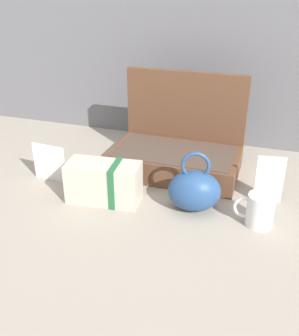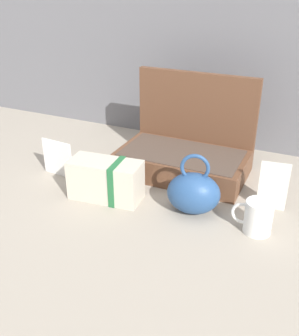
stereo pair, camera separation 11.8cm
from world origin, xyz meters
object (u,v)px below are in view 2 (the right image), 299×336
(coffee_mug, at_px, (257,217))
(poster_card_right, at_px, (273,186))
(info_card_left, at_px, (58,158))
(open_suitcase, at_px, (185,151))
(teal_pouch_handbag, at_px, (193,193))
(cream_toiletry_bag, at_px, (107,180))

(coffee_mug, height_order, poster_card_right, poster_card_right)
(info_card_left, bearing_deg, open_suitcase, 33.91)
(info_card_left, xyz_separation_m, poster_card_right, (0.73, 0.09, 0.01))
(open_suitcase, relative_size, teal_pouch_handbag, 2.32)
(open_suitcase, distance_m, info_card_left, 0.46)
(teal_pouch_handbag, height_order, poster_card_right, teal_pouch_handbag)
(open_suitcase, bearing_deg, info_card_left, -150.94)
(open_suitcase, relative_size, info_card_left, 3.43)
(teal_pouch_handbag, distance_m, poster_card_right, 0.24)
(cream_toiletry_bag, distance_m, coffee_mug, 0.47)
(poster_card_right, bearing_deg, teal_pouch_handbag, -157.73)
(open_suitcase, relative_size, cream_toiletry_bag, 1.89)
(open_suitcase, height_order, info_card_left, open_suitcase)
(cream_toiletry_bag, height_order, info_card_left, same)
(info_card_left, distance_m, poster_card_right, 0.73)
(poster_card_right, bearing_deg, coffee_mug, -104.01)
(teal_pouch_handbag, relative_size, poster_card_right, 1.24)
(open_suitcase, xyz_separation_m, cream_toiletry_bag, (-0.16, -0.29, -0.01))
(teal_pouch_handbag, distance_m, coffee_mug, 0.20)
(teal_pouch_handbag, distance_m, info_card_left, 0.52)
(coffee_mug, bearing_deg, info_card_left, 175.78)
(coffee_mug, height_order, info_card_left, info_card_left)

